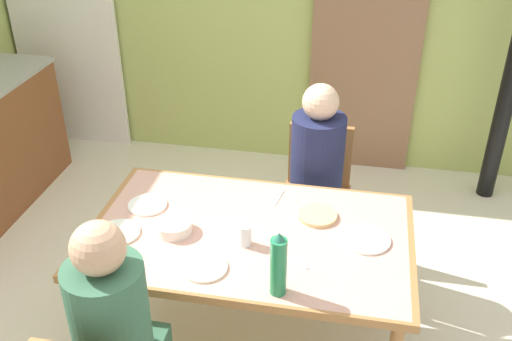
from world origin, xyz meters
TOP-DOWN VIEW (x-y plane):
  - wall_back at (0.00, 2.23)m, footprint 4.74×0.10m
  - door_wooden at (0.65, 2.15)m, footprint 0.80×0.05m
  - curtain_panel at (-1.74, 2.13)m, footprint 0.90×0.03m
  - dining_table at (0.20, 0.09)m, footprint 1.52×0.94m
  - chair_far_diner at (0.44, 0.91)m, footprint 0.40×0.40m
  - person_near_diner at (-0.20, -0.59)m, footprint 0.30×0.37m
  - person_far_diner at (0.44, 0.77)m, footprint 0.30×0.37m
  - water_bottle_green_near at (0.39, -0.29)m, footprint 0.07×0.07m
  - serving_bowl_center at (-0.15, 0.03)m, footprint 0.17×0.17m
  - dinner_plate_near_left at (0.06, -0.21)m, footprint 0.20×0.20m
  - dinner_plate_near_right at (-0.35, 0.21)m, footprint 0.20×0.20m
  - dinner_plate_far_center at (-0.41, -0.04)m, footprint 0.21×0.21m
  - dinner_plate_far_side at (0.73, 0.13)m, footprint 0.23×0.23m
  - drinking_glass_by_near_diner at (0.19, -0.01)m, footprint 0.06×0.06m
  - bread_plate_sliced at (0.50, 0.27)m, footprint 0.19×0.19m
  - cutlery_knife_near at (0.28, 0.40)m, footprint 0.04×0.15m
  - cutlery_fork_near at (0.43, -0.08)m, footprint 0.14×0.09m

SIDE VIEW (x-z plane):
  - chair_far_diner at x=0.44m, z-range 0.06..0.93m
  - dining_table at x=0.20m, z-range 0.30..1.04m
  - cutlery_knife_near at x=0.28m, z-range 0.74..0.74m
  - cutlery_fork_near at x=0.43m, z-range 0.74..0.74m
  - dinner_plate_near_left at x=0.06m, z-range 0.74..0.75m
  - dinner_plate_near_right at x=-0.35m, z-range 0.74..0.75m
  - dinner_plate_far_center at x=-0.41m, z-range 0.74..0.75m
  - dinner_plate_far_side at x=0.73m, z-range 0.74..0.75m
  - bread_plate_sliced at x=0.50m, z-range 0.74..0.76m
  - serving_bowl_center at x=-0.15m, z-range 0.74..0.79m
  - person_near_diner at x=-0.20m, z-range 0.40..1.17m
  - person_far_diner at x=0.44m, z-range 0.40..1.17m
  - drinking_glass_by_near_diner at x=0.19m, z-range 0.74..0.84m
  - water_bottle_green_near at x=0.39m, z-range 0.73..1.03m
  - door_wooden at x=0.65m, z-range 0.00..2.00m
  - curtain_panel at x=-1.74m, z-range 0.00..2.14m
  - wall_back at x=0.00m, z-range 0.00..2.55m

